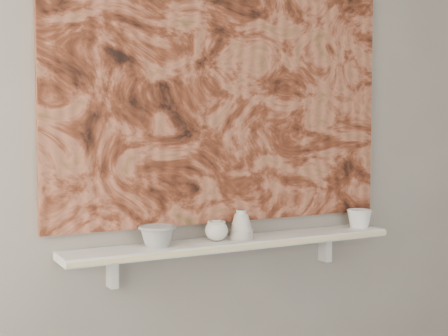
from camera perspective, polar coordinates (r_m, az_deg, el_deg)
wall_back at (r=2.54m, az=0.08°, el=3.20°), size 3.60×0.00×3.60m
shelf at (r=2.49m, az=1.12°, el=-6.86°), size 1.40×0.18×0.03m
shelf_stripe at (r=2.41m, az=2.21°, el=-7.20°), size 1.40×0.01×0.02m
bracket_left at (r=2.37m, az=-10.18°, el=-9.29°), size 0.03×0.06×0.12m
bracket_right at (r=2.83m, az=9.22°, el=-7.20°), size 0.03×0.06×0.12m
painting at (r=2.53m, az=0.23°, el=7.51°), size 1.50×0.02×1.10m
house_motif at (r=2.76m, az=8.59°, el=0.74°), size 0.09×0.00×0.08m
bowl_grey at (r=2.34m, az=-6.12°, el=-6.18°), size 0.15×0.15×0.08m
cup_cream at (r=2.44m, az=-0.70°, el=-5.75°), size 0.10×0.10×0.08m
bell_vessel at (r=2.49m, az=1.59°, el=-5.17°), size 0.13×0.13×0.12m
bowl_white at (r=2.84m, az=12.27°, el=-4.51°), size 0.12×0.12×0.08m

